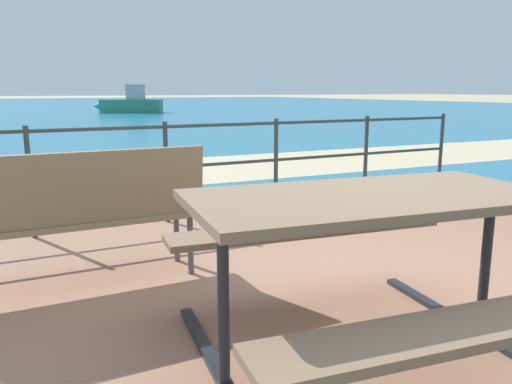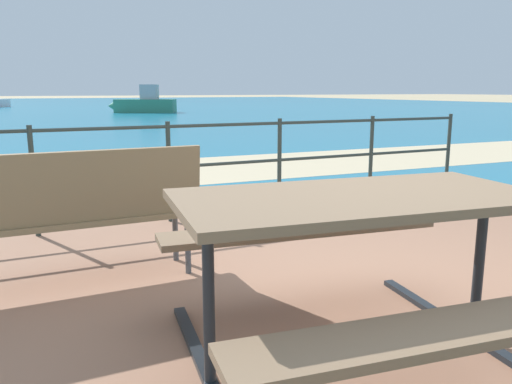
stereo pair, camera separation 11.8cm
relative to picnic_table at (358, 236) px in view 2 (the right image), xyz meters
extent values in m
plane|color=tan|center=(0.54, 0.43, -0.67)|extent=(240.00, 240.00, 0.00)
cube|color=#996B51|center=(0.54, 0.43, -0.64)|extent=(6.40, 5.20, 0.06)
cube|color=teal|center=(0.54, 40.43, -0.66)|extent=(90.00, 90.00, 0.01)
cube|color=beige|center=(0.54, 6.21, -0.66)|extent=(54.06, 4.46, 0.01)
cube|color=#7A6047|center=(0.00, 0.00, 0.17)|extent=(1.69, 0.97, 0.04)
cube|color=#7A6047|center=(-0.08, -0.64, -0.14)|extent=(1.62, 0.46, 0.04)
cube|color=#7A6047|center=(0.08, 0.64, -0.14)|extent=(1.62, 0.46, 0.04)
cylinder|color=#1E2328|center=(-0.68, 0.08, -0.22)|extent=(0.06, 0.06, 0.78)
cube|color=#1E2328|center=(-0.68, 0.08, -0.59)|extent=(0.25, 1.55, 0.03)
cylinder|color=#1E2328|center=(0.68, -0.08, -0.22)|extent=(0.06, 0.06, 0.78)
cube|color=#1E2328|center=(0.68, -0.08, -0.59)|extent=(0.25, 1.55, 0.03)
cube|color=#8C704C|center=(-1.06, 1.60, -0.18)|extent=(1.60, 0.40, 0.04)
cube|color=#8C704C|center=(-1.06, 1.42, 0.06)|extent=(1.60, 0.07, 0.44)
cylinder|color=#4C5156|center=(-0.34, 1.75, -0.39)|extent=(0.04, 0.04, 0.43)
cylinder|color=#4C5156|center=(-0.34, 1.45, -0.39)|extent=(0.04, 0.04, 0.43)
cylinder|color=#2D3833|center=(-1.23, 2.88, -0.13)|extent=(0.04, 0.04, 0.96)
cylinder|color=#2D3833|center=(-0.05, 2.88, -0.13)|extent=(0.04, 0.04, 0.96)
cylinder|color=#2D3833|center=(1.13, 2.88, -0.13)|extent=(0.04, 0.04, 0.96)
cylinder|color=#2D3833|center=(2.31, 2.88, -0.13)|extent=(0.04, 0.04, 0.96)
cylinder|color=#2D3833|center=(3.49, 2.88, -0.13)|extent=(0.04, 0.04, 0.96)
cylinder|color=#2D3833|center=(0.54, 2.88, 0.30)|extent=(5.90, 0.03, 0.03)
cylinder|color=#2D3833|center=(0.54, 2.88, -0.08)|extent=(5.90, 0.03, 0.03)
cube|color=#338466|center=(5.61, 27.92, -0.28)|extent=(3.60, 2.65, 0.76)
cube|color=#A5A8AD|center=(5.84, 27.81, 0.52)|extent=(1.23, 1.22, 0.84)
cone|color=#338466|center=(3.87, 28.79, -0.28)|extent=(0.75, 0.83, 0.68)
cone|color=silver|center=(-1.82, 43.27, -0.36)|extent=(0.73, 0.72, 0.54)
camera|label=1|loc=(-1.45, -1.73, 0.64)|focal=35.76mm
camera|label=2|loc=(-1.34, -1.78, 0.64)|focal=35.76mm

